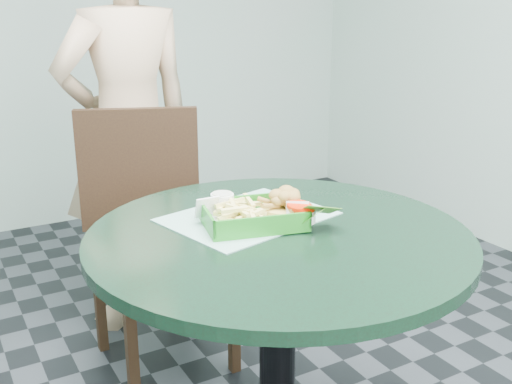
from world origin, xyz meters
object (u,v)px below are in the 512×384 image
crab_sandwich (281,206)px  dining_chair (152,220)px  food_basket (253,227)px  sauce_ramekin (218,209)px  diner_person (128,119)px  cafe_table (278,303)px

crab_sandwich → dining_chair: bearing=95.8°
food_basket → sauce_ramekin: (-0.06, 0.08, 0.03)m
diner_person → crab_sandwich: size_ratio=13.80×
diner_person → food_basket: diner_person is taller
dining_chair → food_basket: (-0.01, -0.78, 0.23)m
food_basket → sauce_ramekin: size_ratio=4.04×
cafe_table → crab_sandwich: size_ratio=7.40×
crab_sandwich → sauce_ramekin: crab_sandwich is taller
cafe_table → food_basket: (-0.03, 0.07, 0.19)m
diner_person → crab_sandwich: 1.06m
crab_sandwich → diner_person: bearing=92.7°
cafe_table → sauce_ramekin: bearing=123.3°
diner_person → crab_sandwich: (0.05, -1.05, -0.06)m
diner_person → sauce_ramekin: 1.00m
dining_chair → diner_person: bearing=105.5°
cafe_table → diner_person: size_ratio=0.54×
dining_chair → crab_sandwich: size_ratio=7.47×
cafe_table → diner_person: 1.17m
dining_chair → diner_person: size_ratio=0.54×
food_basket → diner_person: bearing=87.9°
food_basket → sauce_ramekin: 0.10m
cafe_table → crab_sandwich: (0.06, 0.08, 0.22)m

